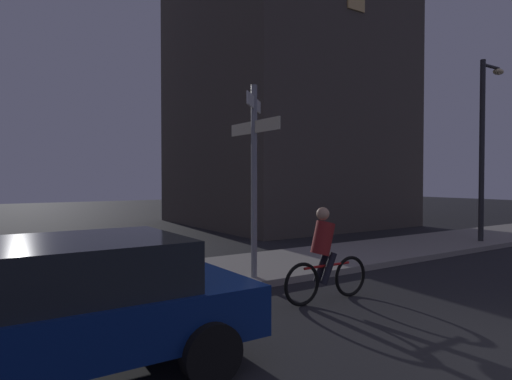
% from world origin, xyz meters
% --- Properties ---
extents(sidewalk_kerb, '(40.00, 2.85, 0.14)m').
position_xyz_m(sidewalk_kerb, '(0.00, 5.97, 0.07)').
color(sidewalk_kerb, gray).
rests_on(sidewalk_kerb, ground_plane).
extents(signpost, '(0.89, 1.70, 3.80)m').
position_xyz_m(signpost, '(-0.59, 4.96, 2.39)').
color(signpost, gray).
rests_on(signpost, sidewalk_kerb).
extents(street_lamp, '(1.22, 0.28, 5.67)m').
position_xyz_m(street_lamp, '(8.29, 5.23, 3.47)').
color(street_lamp, '#2D2D30').
rests_on(street_lamp, sidewalk_kerb).
extents(car_near_left, '(4.52, 2.10, 1.45)m').
position_xyz_m(car_near_left, '(-4.64, 2.59, 0.77)').
color(car_near_left, navy).
rests_on(car_near_left, ground_plane).
extents(cyclist, '(1.82, 0.32, 1.61)m').
position_xyz_m(cyclist, '(-0.27, 3.25, 0.75)').
color(cyclist, black).
rests_on(cyclist, ground_plane).
extents(building_right_block, '(8.57, 9.19, 17.31)m').
position_xyz_m(building_right_block, '(7.21, 14.27, 8.66)').
color(building_right_block, '#4C443D').
rests_on(building_right_block, ground_plane).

